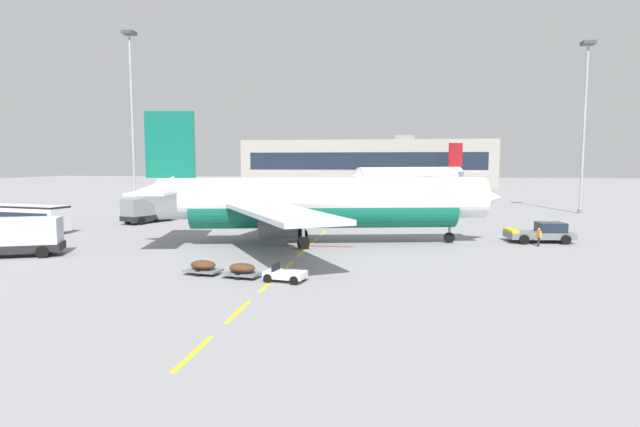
{
  "coord_description": "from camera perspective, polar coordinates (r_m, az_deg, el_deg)",
  "views": [
    {
      "loc": [
        26.09,
        -24.1,
        7.64
      ],
      "look_at": [
        17.52,
        31.42,
        2.04
      ],
      "focal_mm": 29.1,
      "sensor_mm": 36.0,
      "label": 1
    }
  ],
  "objects": [
    {
      "name": "airliner_foreground",
      "position": [
        48.11,
        -0.23,
        1.29
      ],
      "size": [
        34.63,
        33.91,
        12.2
      ],
      "color": "white",
      "rests_on": "ground"
    },
    {
      "name": "airliner_mid_left",
      "position": [
        131.17,
        10.24,
        4.04
      ],
      "size": [
        32.2,
        29.8,
        12.58
      ],
      "color": "silver",
      "rests_on": "ground"
    },
    {
      "name": "fuel_service_truck",
      "position": [
        70.44,
        -2.1,
        0.8
      ],
      "size": [
        2.77,
        7.04,
        3.14
      ],
      "color": "black",
      "rests_on": "ground"
    },
    {
      "name": "baggage_train",
      "position": [
        34.81,
        -8.5,
        -6.17
      ],
      "size": [
        8.72,
        3.16,
        1.14
      ],
      "color": "silver",
      "rests_on": "ground"
    },
    {
      "name": "catering_truck",
      "position": [
        68.87,
        -18.49,
        0.4
      ],
      "size": [
        4.69,
        7.4,
        3.14
      ],
      "color": "black",
      "rests_on": "ground"
    },
    {
      "name": "apron_shuttle_bus",
      "position": [
        65.15,
        -30.29,
        -0.28
      ],
      "size": [
        12.31,
        4.72,
        3.0
      ],
      "color": "silver",
      "rests_on": "ground"
    },
    {
      "name": "apron_paint_markings",
      "position": [
        60.54,
        1.03,
        -1.56
      ],
      "size": [
        8.0,
        92.36,
        0.01
      ],
      "color": "yellow",
      "rests_on": "ground"
    },
    {
      "name": "ground",
      "position": [
        66.04,
        20.88,
        -1.33
      ],
      "size": [
        400.0,
        400.0,
        0.0
      ],
      "primitive_type": "plane",
      "color": "gray"
    },
    {
      "name": "pushback_tug",
      "position": [
        53.87,
        23.18,
        -1.96
      ],
      "size": [
        6.3,
        3.77,
        2.08
      ],
      "color": "slate",
      "rests_on": "ground"
    },
    {
      "name": "apron_light_mast_near",
      "position": [
        88.03,
        -20.01,
        11.48
      ],
      "size": [
        1.8,
        1.8,
        27.76
      ],
      "color": "slate",
      "rests_on": "ground"
    },
    {
      "name": "apron_light_mast_far",
      "position": [
        86.5,
        27.13,
        10.32
      ],
      "size": [
        1.8,
        1.8,
        25.02
      ],
      "color": "slate",
      "rests_on": "ground"
    },
    {
      "name": "terminal_satellite",
      "position": [
        169.0,
        5.24,
        5.53
      ],
      "size": [
        78.73,
        19.79,
        16.09
      ],
      "color": "#9E998E",
      "rests_on": "ground"
    },
    {
      "name": "ground_crew_worker",
      "position": [
        51.14,
        22.92,
        -2.29
      ],
      "size": [
        0.38,
        0.66,
        1.66
      ],
      "color": "#232328",
      "rests_on": "ground"
    },
    {
      "name": "ground_power_truck",
      "position": [
        48.5,
        -30.25,
        -2.19
      ],
      "size": [
        7.38,
        4.91,
        3.14
      ],
      "color": "black",
      "rests_on": "ground"
    }
  ]
}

